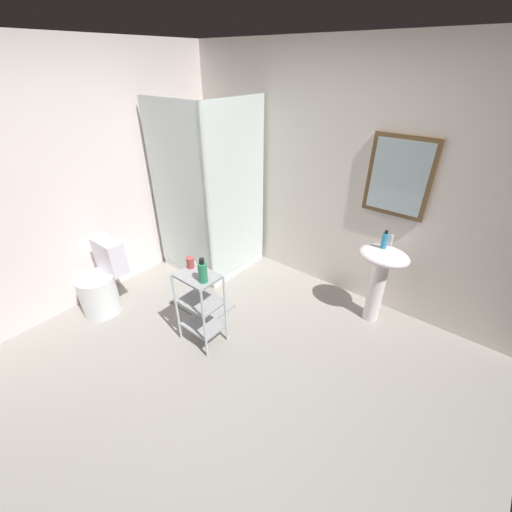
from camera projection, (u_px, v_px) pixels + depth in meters
The scene contains 12 objects.
ground_plane at pixel (212, 373), 2.81m from camera, with size 4.20×4.20×0.02m, color gray.
wall_back at pixel (332, 177), 3.39m from camera, with size 4.20×0.14×2.50m.
wall_left at pixel (67, 186), 3.15m from camera, with size 0.10×4.20×2.50m, color white.
shower_stall at pixel (212, 234), 4.01m from camera, with size 0.92×0.92×2.00m.
pedestal_sink at pixel (380, 271), 3.10m from camera, with size 0.46×0.37×0.81m.
sink_faucet at pixel (391, 240), 3.04m from camera, with size 0.03×0.03×0.10m, color silver.
toilet at pixel (101, 284), 3.37m from camera, with size 0.37×0.49×0.76m.
storage_cart at pixel (200, 303), 2.91m from camera, with size 0.38×0.28×0.74m.
hand_soap_bottle at pixel (385, 240), 2.97m from camera, with size 0.06×0.06×0.18m.
body_wash_bottle_green at pixel (203, 272), 2.63m from camera, with size 0.07×0.07×0.22m.
rinse_cup at pixel (190, 263), 2.84m from camera, with size 0.07×0.07×0.10m, color #B24742.
bath_mat at pixel (203, 304), 3.58m from camera, with size 0.60×0.40×0.02m, color gray.
Camera 1 is at (1.48, -1.24, 2.30)m, focal length 22.99 mm.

